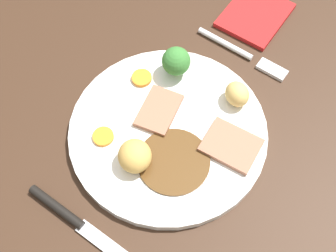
{
  "coord_description": "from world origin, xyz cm",
  "views": [
    {
      "loc": [
        25.75,
        17.83,
        59.22
      ],
      "look_at": [
        3.28,
        -0.69,
        6.0
      ],
      "focal_mm": 48.54,
      "sensor_mm": 36.0,
      "label": 1
    }
  ],
  "objects_px": {
    "roast_potato_left": "(135,156)",
    "roast_potato_right": "(237,94)",
    "carrot_coin_front": "(142,78)",
    "folded_napkin": "(255,15)",
    "meat_slice_under": "(231,146)",
    "carrot_coin_back": "(103,137)",
    "fork": "(244,54)",
    "dinner_plate": "(168,132)",
    "broccoli_floret": "(176,61)",
    "knife": "(77,222)",
    "meat_slice_main": "(159,110)"
  },
  "relations": [
    {
      "from": "broccoli_floret",
      "to": "carrot_coin_front",
      "type": "bearing_deg",
      "value": -36.76
    },
    {
      "from": "meat_slice_under",
      "to": "roast_potato_left",
      "type": "distance_m",
      "value": 0.13
    },
    {
      "from": "dinner_plate",
      "to": "carrot_coin_front",
      "type": "xyz_separation_m",
      "value": [
        -0.04,
        -0.08,
        0.01
      ]
    },
    {
      "from": "carrot_coin_back",
      "to": "dinner_plate",
      "type": "bearing_deg",
      "value": 137.4
    },
    {
      "from": "roast_potato_left",
      "to": "folded_napkin",
      "type": "xyz_separation_m",
      "value": [
        -0.32,
        -0.03,
        -0.03
      ]
    },
    {
      "from": "roast_potato_left",
      "to": "carrot_coin_back",
      "type": "relative_size",
      "value": 1.6
    },
    {
      "from": "meat_slice_main",
      "to": "carrot_coin_front",
      "type": "distance_m",
      "value": 0.06
    },
    {
      "from": "roast_potato_right",
      "to": "folded_napkin",
      "type": "bearing_deg",
      "value": -155.38
    },
    {
      "from": "carrot_coin_front",
      "to": "folded_napkin",
      "type": "height_order",
      "value": "carrot_coin_front"
    },
    {
      "from": "broccoli_floret",
      "to": "meat_slice_under",
      "type": "bearing_deg",
      "value": 69.96
    },
    {
      "from": "carrot_coin_back",
      "to": "roast_potato_right",
      "type": "bearing_deg",
      "value": 147.33
    },
    {
      "from": "meat_slice_under",
      "to": "knife",
      "type": "height_order",
      "value": "meat_slice_under"
    },
    {
      "from": "dinner_plate",
      "to": "meat_slice_under",
      "type": "distance_m",
      "value": 0.09
    },
    {
      "from": "dinner_plate",
      "to": "folded_napkin",
      "type": "bearing_deg",
      "value": -173.66
    },
    {
      "from": "roast_potato_left",
      "to": "roast_potato_right",
      "type": "distance_m",
      "value": 0.17
    },
    {
      "from": "carrot_coin_front",
      "to": "fork",
      "type": "distance_m",
      "value": 0.16
    },
    {
      "from": "carrot_coin_front",
      "to": "fork",
      "type": "height_order",
      "value": "carrot_coin_front"
    },
    {
      "from": "meat_slice_under",
      "to": "knife",
      "type": "relative_size",
      "value": 0.39
    },
    {
      "from": "broccoli_floret",
      "to": "fork",
      "type": "xyz_separation_m",
      "value": [
        -0.1,
        0.05,
        -0.04
      ]
    },
    {
      "from": "meat_slice_under",
      "to": "fork",
      "type": "relative_size",
      "value": 0.47
    },
    {
      "from": "roast_potato_left",
      "to": "knife",
      "type": "relative_size",
      "value": 0.25
    },
    {
      "from": "roast_potato_right",
      "to": "folded_napkin",
      "type": "relative_size",
      "value": 0.34
    },
    {
      "from": "meat_slice_under",
      "to": "folded_napkin",
      "type": "relative_size",
      "value": 0.65
    },
    {
      "from": "meat_slice_main",
      "to": "broccoli_floret",
      "type": "distance_m",
      "value": 0.07
    },
    {
      "from": "knife",
      "to": "dinner_plate",
      "type": "bearing_deg",
      "value": 83.53
    },
    {
      "from": "folded_napkin",
      "to": "meat_slice_under",
      "type": "bearing_deg",
      "value": 26.24
    },
    {
      "from": "meat_slice_main",
      "to": "carrot_coin_back",
      "type": "distance_m",
      "value": 0.08
    },
    {
      "from": "dinner_plate",
      "to": "broccoli_floret",
      "type": "distance_m",
      "value": 0.1
    },
    {
      "from": "folded_napkin",
      "to": "broccoli_floret",
      "type": "bearing_deg",
      "value": -7.62
    },
    {
      "from": "meat_slice_main",
      "to": "carrot_coin_back",
      "type": "relative_size",
      "value": 2.4
    },
    {
      "from": "fork",
      "to": "knife",
      "type": "height_order",
      "value": "knife"
    },
    {
      "from": "broccoli_floret",
      "to": "fork",
      "type": "height_order",
      "value": "broccoli_floret"
    },
    {
      "from": "meat_slice_under",
      "to": "fork",
      "type": "xyz_separation_m",
      "value": [
        -0.15,
        -0.08,
        -0.01
      ]
    },
    {
      "from": "meat_slice_under",
      "to": "carrot_coin_front",
      "type": "bearing_deg",
      "value": -92.66
    },
    {
      "from": "carrot_coin_back",
      "to": "broccoli_floret",
      "type": "xyz_separation_m",
      "value": [
        -0.14,
        0.01,
        0.02
      ]
    },
    {
      "from": "roast_potato_right",
      "to": "meat_slice_main",
      "type": "bearing_deg",
      "value": -40.68
    },
    {
      "from": "knife",
      "to": "folded_napkin",
      "type": "bearing_deg",
      "value": 88.85
    },
    {
      "from": "meat_slice_under",
      "to": "knife",
      "type": "xyz_separation_m",
      "value": [
        0.2,
        -0.09,
        -0.01
      ]
    },
    {
      "from": "folded_napkin",
      "to": "carrot_coin_back",
      "type": "bearing_deg",
      "value": -5.6
    },
    {
      "from": "meat_slice_main",
      "to": "carrot_coin_front",
      "type": "relative_size",
      "value": 2.37
    },
    {
      "from": "meat_slice_main",
      "to": "carrot_coin_front",
      "type": "bearing_deg",
      "value": -115.74
    },
    {
      "from": "meat_slice_under",
      "to": "carrot_coin_back",
      "type": "height_order",
      "value": "meat_slice_under"
    },
    {
      "from": "roast_potato_left",
      "to": "broccoli_floret",
      "type": "height_order",
      "value": "broccoli_floret"
    },
    {
      "from": "roast_potato_left",
      "to": "fork",
      "type": "relative_size",
      "value": 0.3
    },
    {
      "from": "roast_potato_left",
      "to": "knife",
      "type": "bearing_deg",
      "value": -2.98
    },
    {
      "from": "dinner_plate",
      "to": "carrot_coin_front",
      "type": "relative_size",
      "value": 9.33
    },
    {
      "from": "meat_slice_main",
      "to": "carrot_coin_back",
      "type": "xyz_separation_m",
      "value": [
        0.08,
        -0.03,
        -0.0
      ]
    },
    {
      "from": "broccoli_floret",
      "to": "knife",
      "type": "distance_m",
      "value": 0.26
    },
    {
      "from": "roast_potato_right",
      "to": "carrot_coin_front",
      "type": "xyz_separation_m",
      "value": [
        0.06,
        -0.13,
        -0.01
      ]
    },
    {
      "from": "meat_slice_under",
      "to": "fork",
      "type": "height_order",
      "value": "meat_slice_under"
    }
  ]
}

